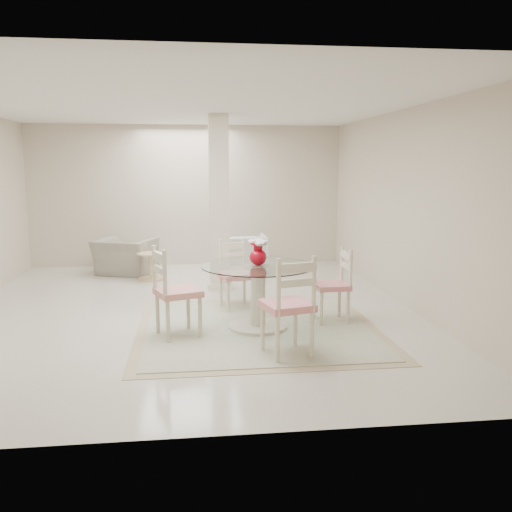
{
  "coord_description": "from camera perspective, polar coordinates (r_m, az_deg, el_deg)",
  "views": [
    {
      "loc": [
        0.06,
        -7.14,
        1.92
      ],
      "look_at": [
        0.83,
        -0.75,
        0.85
      ],
      "focal_mm": 38.0,
      "sensor_mm": 36.0,
      "label": 1
    }
  ],
  "objects": [
    {
      "name": "dining_chair_south",
      "position": [
        5.44,
        3.62,
        -4.52
      ],
      "size": [
        0.57,
        0.57,
        1.16
      ],
      "rotation": [
        0.0,
        0.0,
        3.4
      ],
      "color": "beige",
      "rests_on": "ground"
    },
    {
      "name": "room_shell",
      "position": [
        7.14,
        -7.45,
        8.84
      ],
      "size": [
        6.02,
        7.02,
        2.71
      ],
      "color": "beige",
      "rests_on": "ground"
    },
    {
      "name": "ground",
      "position": [
        7.39,
        -7.15,
        -5.69
      ],
      "size": [
        7.0,
        7.0,
        0.0
      ],
      "primitive_type": "plane",
      "color": "beige",
      "rests_on": "ground"
    },
    {
      "name": "dining_chair_north",
      "position": [
        7.34,
        -2.25,
        -1.37
      ],
      "size": [
        0.5,
        0.5,
        1.03
      ],
      "rotation": [
        0.0,
        0.0,
        0.23
      ],
      "color": "beige",
      "rests_on": "ground"
    },
    {
      "name": "armchair_white",
      "position": [
        9.82,
        -1.17,
        0.26
      ],
      "size": [
        0.76,
        0.78,
        0.7
      ],
      "primitive_type": "imported",
      "rotation": [
        0.0,
        0.0,
        3.15
      ],
      "color": "white",
      "rests_on": "ground"
    },
    {
      "name": "dining_chair_west",
      "position": [
        6.13,
        -8.89,
        -3.08
      ],
      "size": [
        0.59,
        0.59,
        1.15
      ],
      "rotation": [
        0.0,
        0.0,
        1.93
      ],
      "color": "beige",
      "rests_on": "ground"
    },
    {
      "name": "area_rug",
      "position": [
        6.53,
        0.21,
        -7.6
      ],
      "size": [
        2.86,
        2.86,
        0.02
      ],
      "color": "tan",
      "rests_on": "ground"
    },
    {
      "name": "recliner_taupe",
      "position": [
        10.0,
        -13.59,
        -0.05
      ],
      "size": [
        1.21,
        1.14,
        0.63
      ],
      "primitive_type": "imported",
      "rotation": [
        0.0,
        0.0,
        2.78
      ],
      "color": "gray",
      "rests_on": "ground"
    },
    {
      "name": "dining_table",
      "position": [
        6.42,
        0.21,
        -4.31
      ],
      "size": [
        1.34,
        1.34,
        0.77
      ],
      "rotation": [
        0.0,
        0.0,
        0.19
      ],
      "color": "beige",
      "rests_on": "ground"
    },
    {
      "name": "side_table",
      "position": [
        9.39,
        -11.02,
        -1.19
      ],
      "size": [
        0.45,
        0.45,
        0.47
      ],
      "color": "#D8B885",
      "rests_on": "ground"
    },
    {
      "name": "red_vase",
      "position": [
        6.31,
        0.25,
        0.45
      ],
      "size": [
        0.24,
        0.22,
        0.31
      ],
      "color": "#AF0517",
      "rests_on": "dining_table"
    },
    {
      "name": "column",
      "position": [
        8.47,
        -3.91,
        5.56
      ],
      "size": [
        0.3,
        0.3,
        2.7
      ],
      "primitive_type": "cube",
      "color": "beige",
      "rests_on": "ground"
    },
    {
      "name": "dining_chair_east",
      "position": [
        6.76,
        8.47,
        -2.46
      ],
      "size": [
        0.43,
        0.43,
        1.02
      ],
      "rotation": [
        0.0,
        0.0,
        -1.52
      ],
      "color": "beige",
      "rests_on": "ground"
    }
  ]
}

